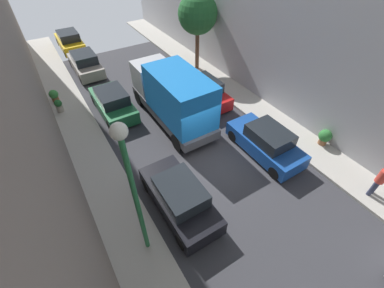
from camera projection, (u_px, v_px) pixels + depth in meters
name	position (u px, v px, depth m)	size (l,w,h in m)	color
ground	(213.00, 163.00, 12.90)	(32.00, 32.00, 0.00)	#38383D
sidewalk_left	(118.00, 208.00, 10.92)	(2.00, 44.00, 0.15)	#B7B2A8
sidewalk_right	(284.00, 129.00, 14.78)	(2.00, 44.00, 0.15)	#B7B2A8
parked_car_left_2	(180.00, 198.00, 10.53)	(1.78, 4.20, 1.57)	black
parked_car_left_3	(113.00, 103.00, 15.58)	(1.78, 4.20, 1.57)	#1E6638
parked_car_left_4	(85.00, 64.00, 19.41)	(1.78, 4.20, 1.57)	gray
parked_car_left_5	(70.00, 41.00, 22.58)	(1.78, 4.20, 1.57)	gold
parked_car_right_1	(266.00, 142.00, 12.99)	(1.78, 4.20, 1.57)	#194799
parked_car_right_2	(203.00, 91.00, 16.55)	(1.78, 4.20, 1.57)	red
delivery_truck	(173.00, 96.00, 14.19)	(2.26, 6.60, 3.38)	#4C4C51
pedestrian	(380.00, 180.00, 10.75)	(0.40, 0.36, 1.72)	#2D334C
street_tree_1	(198.00, 14.00, 17.46)	(2.72, 2.72, 5.30)	brown
potted_plant_0	(325.00, 137.00, 13.41)	(0.66, 0.66, 0.89)	brown
potted_plant_1	(59.00, 105.00, 15.63)	(0.44, 0.44, 0.80)	#B2A899
potted_plant_3	(54.00, 95.00, 16.44)	(0.56, 0.56, 0.79)	brown
lamp_post	(131.00, 181.00, 7.05)	(0.44, 0.44, 5.82)	#26723F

